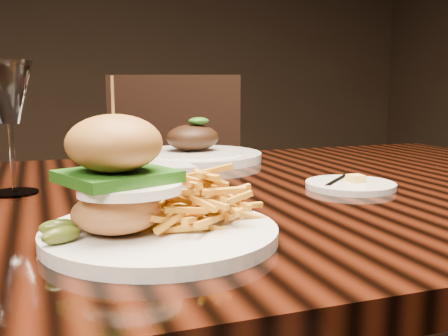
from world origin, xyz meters
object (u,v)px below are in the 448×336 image
object	(u,v)px
burger_plate	(155,200)
chair_far	(171,199)
wine_glass	(9,97)
far_dish	(193,152)
dining_table	(194,239)

from	to	relation	value
burger_plate	chair_far	distance (m)	1.19
burger_plate	chair_far	bearing A→B (deg)	65.87
wine_glass	far_dish	xyz separation A→B (m)	(0.36, 0.25, -0.13)
dining_table	wine_glass	bearing A→B (deg)	163.09
wine_glass	chair_far	world-z (taller)	wine_glass
dining_table	burger_plate	distance (m)	0.29
far_dish	chair_far	size ratio (longest dim) A/B	0.32
burger_plate	far_dish	xyz separation A→B (m)	(0.21, 0.57, -0.03)
far_dish	chair_far	xyz separation A→B (m)	(0.09, 0.55, -0.23)
wine_glass	chair_far	xyz separation A→B (m)	(0.45, 0.80, -0.36)
dining_table	chair_far	world-z (taller)	chair_far
wine_glass	far_dish	bearing A→B (deg)	34.75
burger_plate	far_dish	bearing A→B (deg)	60.41
wine_glass	far_dish	world-z (taller)	wine_glass
dining_table	far_dish	size ratio (longest dim) A/B	5.23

